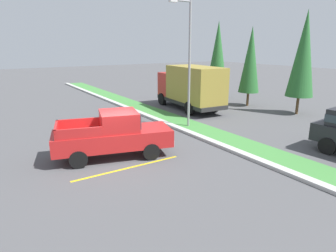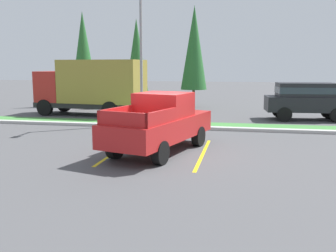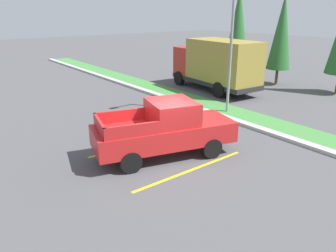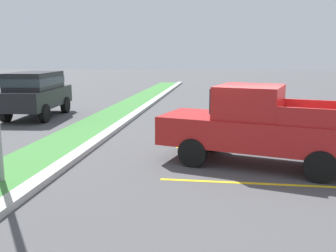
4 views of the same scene
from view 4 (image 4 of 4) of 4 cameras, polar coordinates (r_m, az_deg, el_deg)
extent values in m
plane|color=#4C4C4F|center=(10.59, 13.06, -5.28)|extent=(120.00, 120.00, 0.00)
cube|color=yellow|center=(8.85, 14.56, -8.54)|extent=(0.12, 4.80, 0.01)
cube|color=yellow|center=(11.81, 12.87, -3.57)|extent=(0.12, 4.80, 0.01)
cube|color=#B2B2AD|center=(11.25, -13.23, -3.93)|extent=(56.00, 0.40, 0.15)
cube|color=#42843D|center=(11.70, -18.27, -3.86)|extent=(56.00, 1.80, 0.06)
cylinder|color=black|center=(9.80, 3.83, -4.02)|extent=(0.47, 0.81, 0.76)
cylinder|color=black|center=(11.37, 6.73, -1.98)|extent=(0.47, 0.81, 0.76)
cylinder|color=black|center=(9.27, 22.26, -5.69)|extent=(0.47, 0.81, 0.76)
cylinder|color=black|center=(10.92, 22.51, -3.28)|extent=(0.47, 0.81, 0.76)
cube|color=red|center=(10.11, 13.81, -0.93)|extent=(3.23, 5.52, 0.76)
cube|color=red|center=(10.04, 12.33, 3.68)|extent=(2.13, 2.02, 0.84)
cube|color=#2D3842|center=(10.22, 7.82, 4.23)|extent=(1.58, 0.49, 0.63)
cube|color=red|center=(9.04, 22.13, 1.07)|extent=(0.61, 1.86, 0.44)
cube|color=red|center=(10.72, 22.41, 2.47)|extent=(0.61, 1.86, 0.44)
cube|color=silver|center=(10.86, 0.40, -1.10)|extent=(1.78, 0.64, 0.28)
cylinder|color=black|center=(20.12, -19.98, 3.10)|extent=(0.82, 0.32, 0.80)
cylinder|color=black|center=(19.52, -15.38, 3.14)|extent=(0.82, 0.32, 0.80)
cylinder|color=black|center=(17.61, -23.51, 1.83)|extent=(0.82, 0.32, 0.80)
cylinder|color=black|center=(16.91, -18.35, 1.84)|extent=(0.82, 0.32, 0.80)
cube|color=black|center=(18.45, -19.34, 4.12)|extent=(4.74, 2.21, 0.84)
cube|color=black|center=(18.25, -19.67, 6.56)|extent=(3.23, 1.93, 0.76)
cube|color=#2D3842|center=(18.25, -19.67, 6.50)|extent=(3.27, 1.97, 0.36)
camera|label=1|loc=(22.70, 23.73, 15.19)|focal=31.49mm
camera|label=2|loc=(18.89, 56.08, 6.63)|focal=40.32mm
camera|label=3|loc=(20.43, 31.53, 15.75)|focal=34.45mm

